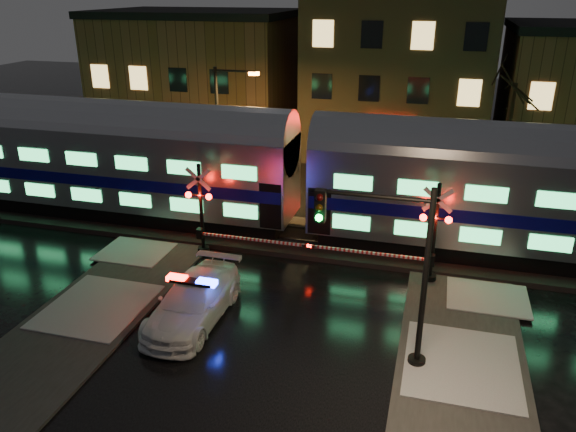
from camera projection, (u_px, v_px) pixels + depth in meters
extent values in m
plane|color=black|center=(288.00, 293.00, 21.91)|extent=(120.00, 120.00, 0.00)
cube|color=black|center=(316.00, 239.00, 26.32)|extent=(90.00, 4.20, 0.24)
cube|color=#2D2D2D|center=(45.00, 355.00, 18.12)|extent=(4.00, 20.00, 0.12)
cube|color=#573321|center=(200.00, 79.00, 43.00)|extent=(14.00, 10.00, 9.00)
cube|color=brown|center=(400.00, 68.00, 39.30)|extent=(12.00, 11.00, 11.50)
cube|color=black|center=(63.00, 201.00, 29.46)|extent=(24.00, 2.40, 0.80)
cube|color=#B7BAC1|center=(56.00, 159.00, 28.59)|extent=(25.00, 3.05, 3.80)
cube|color=#0A0A71|center=(57.00, 167.00, 28.74)|extent=(24.75, 3.09, 0.55)
cube|color=#3BE177|center=(40.00, 190.00, 27.64)|extent=(21.00, 0.05, 0.62)
cube|color=#3BE177|center=(33.00, 155.00, 26.95)|extent=(21.00, 0.05, 0.62)
cylinder|color=#B7BAC1|center=(50.00, 126.00, 27.94)|extent=(25.00, 3.05, 3.05)
imported|color=white|center=(193.00, 301.00, 19.89)|extent=(2.19, 5.25, 1.52)
cube|color=black|center=(192.00, 281.00, 19.59)|extent=(1.59, 0.43, 0.10)
cube|color=#FF0C05|center=(177.00, 278.00, 19.72)|extent=(0.70, 0.36, 0.18)
cube|color=#1426FF|center=(207.00, 283.00, 19.43)|extent=(0.70, 0.36, 0.18)
cylinder|color=black|center=(429.00, 278.00, 22.69)|extent=(0.53, 0.53, 0.32)
cylinder|color=black|center=(434.00, 234.00, 21.95)|extent=(0.17, 0.17, 4.22)
sphere|color=#FF0C05|center=(423.00, 218.00, 21.63)|extent=(0.27, 0.27, 0.27)
sphere|color=#FF0C05|center=(449.00, 220.00, 21.39)|extent=(0.27, 0.27, 0.27)
cube|color=white|center=(365.00, 252.00, 22.75)|extent=(5.27, 0.10, 0.10)
cube|color=black|center=(431.00, 260.00, 22.11)|extent=(0.25, 0.30, 0.45)
cylinder|color=black|center=(204.00, 250.00, 25.10)|extent=(0.52, 0.52, 0.31)
cylinder|color=black|center=(201.00, 210.00, 24.37)|extent=(0.17, 0.17, 4.18)
sphere|color=#FF0C05|center=(188.00, 195.00, 24.05)|extent=(0.27, 0.27, 0.27)
sphere|color=#FF0C05|center=(209.00, 197.00, 23.82)|extent=(0.27, 0.27, 0.27)
cube|color=white|center=(257.00, 240.00, 23.89)|extent=(5.22, 0.10, 0.10)
cube|color=black|center=(200.00, 233.00, 24.52)|extent=(0.25, 0.30, 0.45)
cylinder|color=black|center=(416.00, 362.00, 17.67)|extent=(0.56, 0.56, 0.30)
cylinder|color=black|center=(425.00, 283.00, 16.60)|extent=(0.18, 0.18, 5.96)
cylinder|color=black|center=(369.00, 196.00, 16.05)|extent=(3.57, 0.12, 0.12)
cube|color=black|center=(320.00, 206.00, 16.41)|extent=(0.32, 0.28, 0.99)
sphere|color=#0CFF3F|center=(319.00, 218.00, 16.39)|extent=(0.22, 0.22, 0.22)
cylinder|color=black|center=(218.00, 136.00, 30.10)|extent=(0.18, 0.18, 7.29)
cylinder|color=black|center=(235.00, 71.00, 28.51)|extent=(2.19, 0.11, 0.11)
cube|color=orange|center=(254.00, 74.00, 28.30)|extent=(0.50, 0.26, 0.16)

